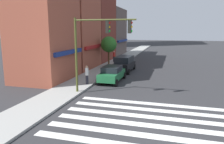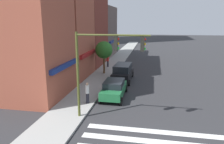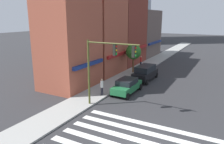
{
  "view_description": "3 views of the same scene",
  "coord_description": "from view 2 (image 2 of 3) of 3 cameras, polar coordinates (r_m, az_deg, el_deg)",
  "views": [
    {
      "loc": [
        -12.02,
        -1.13,
        5.21
      ],
      "look_at": [
        8.8,
        4.7,
        1.0
      ],
      "focal_mm": 35.0,
      "sensor_mm": 36.0,
      "label": 1
    },
    {
      "loc": [
        -9.79,
        1.37,
        6.87
      ],
      "look_at": [
        4.12,
        4.0,
        3.5
      ],
      "focal_mm": 35.0,
      "sensor_mm": 36.0,
      "label": 2
    },
    {
      "loc": [
        -11.77,
        -4.57,
        8.07
      ],
      "look_at": [
        4.12,
        4.0,
        3.5
      ],
      "focal_mm": 35.0,
      "sensor_mm": 36.0,
      "label": 3
    }
  ],
  "objects": [
    {
      "name": "pedestrian_white_shirt",
      "position": [
        18.15,
        -6.45,
        -5.33
      ],
      "size": [
        0.32,
        0.32,
        1.77
      ],
      "rotation": [
        0.0,
        0.0,
        5.13
      ],
      "color": "#23232D",
      "rests_on": "sidewalk_left"
    },
    {
      "name": "storefront_row",
      "position": [
        31.42,
        -8.26,
        11.11
      ],
      "size": [
        31.85,
        5.3,
        12.51
      ],
      "color": "#9E4C38",
      "rests_on": "ground_plane"
    },
    {
      "name": "pedestrian_red_jacket",
      "position": [
        32.15,
        -1.09,
        2.99
      ],
      "size": [
        0.32,
        0.32,
        1.77
      ],
      "rotation": [
        0.0,
        0.0,
        1.73
      ],
      "color": "#23232D",
      "rests_on": "sidewalk_left"
    },
    {
      "name": "suv_black",
      "position": [
        25.25,
        2.83,
        -0.0
      ],
      "size": [
        4.75,
        2.12,
        1.94
      ],
      "rotation": [
        0.0,
        0.0,
        -0.03
      ],
      "color": "black",
      "rests_on": "ground_plane"
    },
    {
      "name": "traffic_signal",
      "position": [
        14.48,
        -2.33,
        3.78
      ],
      "size": [
        0.32,
        4.94,
        6.14
      ],
      "color": "#474C1E",
      "rests_on": "ground_plane"
    },
    {
      "name": "sedan_green",
      "position": [
        19.83,
        0.53,
        -4.31
      ],
      "size": [
        4.4,
        2.02,
        1.59
      ],
      "rotation": [
        0.0,
        0.0,
        -0.0
      ],
      "color": "#1E6638",
      "rests_on": "ground_plane"
    },
    {
      "name": "street_tree",
      "position": [
        27.86,
        -2.12,
        5.75
      ],
      "size": [
        2.21,
        2.21,
        4.15
      ],
      "color": "brown",
      "rests_on": "sidewalk_left"
    }
  ]
}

